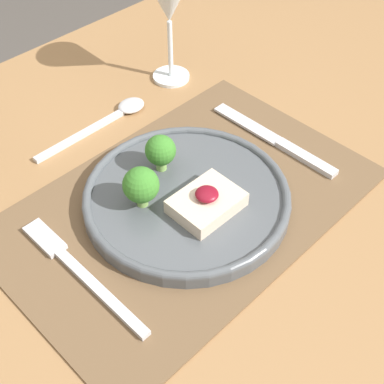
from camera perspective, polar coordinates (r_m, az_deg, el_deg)
dining_table at (r=0.76m, az=-0.51°, el=-6.01°), size 1.37×0.93×0.73m
placemat at (r=0.69m, az=-0.56°, el=-1.25°), size 0.48×0.31×0.00m
dinner_plate at (r=0.68m, az=-0.24°, el=-0.32°), size 0.27×0.27×0.07m
fork at (r=0.64m, az=-12.39°, el=-7.81°), size 0.02×0.22×0.01m
knife at (r=0.78m, az=9.45°, el=5.13°), size 0.02×0.22×0.01m
spoon at (r=0.83m, az=-8.35°, el=8.05°), size 0.20×0.04×0.01m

